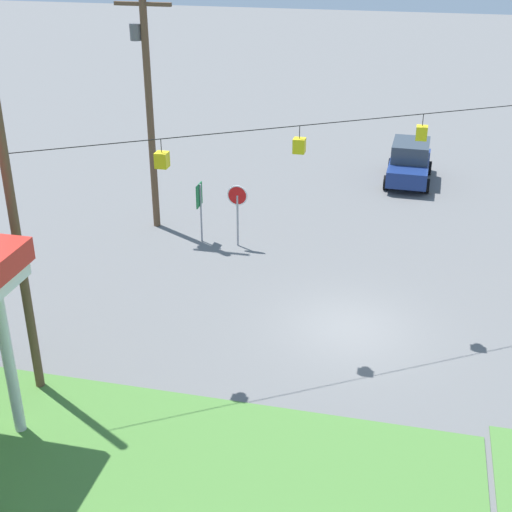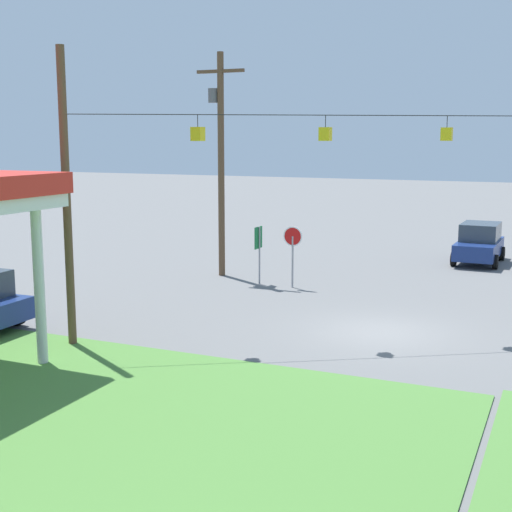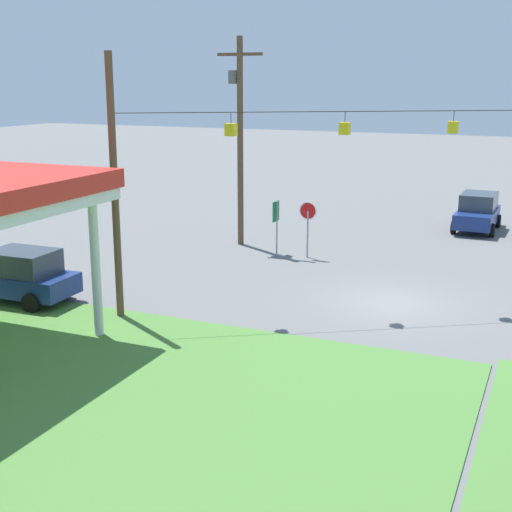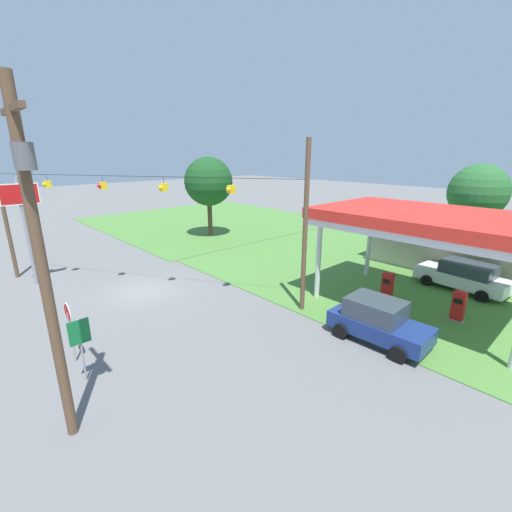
{
  "view_description": "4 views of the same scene",
  "coord_description": "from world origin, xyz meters",
  "px_view_note": "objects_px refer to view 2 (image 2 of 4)",
  "views": [
    {
      "loc": [
        -1.48,
        19.38,
        11.83
      ],
      "look_at": [
        2.76,
        1.16,
        2.76
      ],
      "focal_mm": 50.0,
      "sensor_mm": 36.0,
      "label": 1
    },
    {
      "loc": [
        -5.2,
        21.36,
        6.04
      ],
      "look_at": [
        3.24,
        2.37,
        2.56
      ],
      "focal_mm": 50.0,
      "sensor_mm": 36.0,
      "label": 2
    },
    {
      "loc": [
        -5.14,
        23.97,
        7.73
      ],
      "look_at": [
        3.61,
        3.71,
        2.22
      ],
      "focal_mm": 50.0,
      "sensor_mm": 36.0,
      "label": 3
    },
    {
      "loc": [
        18.35,
        -7.91,
        7.85
      ],
      "look_at": [
        5.92,
        3.64,
        2.75
      ],
      "focal_mm": 24.0,
      "sensor_mm": 36.0,
      "label": 4
    }
  ],
  "objects_px": {
    "utility_pole_main": "(220,153)",
    "car_on_crossroad": "(479,243)",
    "stop_sign_roadside": "(293,243)",
    "route_sign": "(259,243)"
  },
  "relations": [
    {
      "from": "car_on_crossroad",
      "to": "utility_pole_main",
      "type": "bearing_deg",
      "value": -50.52
    },
    {
      "from": "utility_pole_main",
      "to": "car_on_crossroad",
      "type": "bearing_deg",
      "value": -141.84
    },
    {
      "from": "stop_sign_roadside",
      "to": "route_sign",
      "type": "relative_size",
      "value": 1.04
    },
    {
      "from": "stop_sign_roadside",
      "to": "route_sign",
      "type": "height_order",
      "value": "stop_sign_roadside"
    },
    {
      "from": "stop_sign_roadside",
      "to": "utility_pole_main",
      "type": "relative_size",
      "value": 0.26
    },
    {
      "from": "stop_sign_roadside",
      "to": "utility_pole_main",
      "type": "bearing_deg",
      "value": 163.1
    },
    {
      "from": "route_sign",
      "to": "stop_sign_roadside",
      "type": "bearing_deg",
      "value": 177.4
    },
    {
      "from": "stop_sign_roadside",
      "to": "utility_pole_main",
      "type": "height_order",
      "value": "utility_pole_main"
    },
    {
      "from": "stop_sign_roadside",
      "to": "route_sign",
      "type": "bearing_deg",
      "value": 177.4
    },
    {
      "from": "route_sign",
      "to": "utility_pole_main",
      "type": "bearing_deg",
      "value": -25.41
    }
  ]
}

